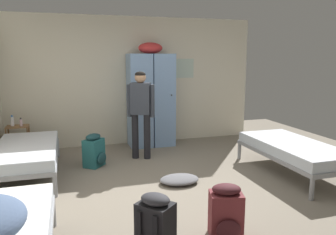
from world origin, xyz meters
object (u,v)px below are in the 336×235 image
at_px(bed_right, 294,149).
at_px(backpack_maroon, 226,212).
at_px(locker_bank, 151,98).
at_px(person_traveler, 141,107).
at_px(bed_left_rear, 26,152).
at_px(water_bottle, 12,121).
at_px(shelf_unit, 18,138).
at_px(backpack_teal, 94,151).
at_px(lotion_bottle, 21,122).
at_px(backpack_black, 156,223).
at_px(clothes_pile_grey, 179,179).

relative_size(bed_right, backpack_maroon, 3.45).
distance_m(locker_bank, person_traveler, 0.93).
bearing_deg(bed_left_rear, water_bottle, 105.75).
relative_size(locker_bank, backpack_maroon, 3.76).
relative_size(shelf_unit, person_traveler, 0.37).
bearing_deg(backpack_teal, water_bottle, 143.88).
relative_size(lotion_bottle, backpack_black, 0.27).
height_order(person_traveler, lotion_bottle, person_traveler).
bearing_deg(water_bottle, shelf_unit, -14.04).
relative_size(locker_bank, bed_left_rear, 1.09).
height_order(bed_right, backpack_black, backpack_black).
relative_size(bed_left_rear, backpack_teal, 3.45).
height_order(person_traveler, backpack_maroon, person_traveler).
xyz_separation_m(shelf_unit, backpack_maroon, (2.33, -3.59, -0.09)).
xyz_separation_m(backpack_black, clothes_pile_grey, (0.75, 1.52, -0.21)).
relative_size(locker_bank, backpack_teal, 3.76).
xyz_separation_m(shelf_unit, person_traveler, (2.10, -0.75, 0.59)).
distance_m(shelf_unit, backpack_teal, 1.59).
xyz_separation_m(bed_right, lotion_bottle, (-4.11, 2.16, 0.26)).
bearing_deg(bed_left_rear, shelf_unit, 102.26).
bearing_deg(person_traveler, lotion_bottle, 160.80).
bearing_deg(bed_right, locker_bank, 126.25).
bearing_deg(shelf_unit, person_traveler, -19.58).
bearing_deg(bed_right, bed_left_rear, 165.00).
distance_m(bed_right, backpack_maroon, 2.32).
bearing_deg(lotion_bottle, shelf_unit, 150.26).
bearing_deg(shelf_unit, backpack_teal, -37.24).
bearing_deg(backpack_maroon, water_bottle, 123.71).
bearing_deg(water_bottle, backpack_teal, -36.12).
distance_m(backpack_black, backpack_teal, 2.66).
xyz_separation_m(bed_right, backpack_teal, (-2.92, 1.24, -0.12)).
xyz_separation_m(lotion_bottle, clothes_pile_grey, (2.29, -2.04, -0.59)).
height_order(shelf_unit, backpack_teal, shelf_unit).
distance_m(bed_left_rear, backpack_black, 2.80).
xyz_separation_m(bed_left_rear, backpack_teal, (1.01, 0.19, -0.12)).
xyz_separation_m(backpack_maroon, backpack_teal, (-1.07, 2.63, 0.00)).
bearing_deg(locker_bank, shelf_unit, -177.75).
xyz_separation_m(shelf_unit, water_bottle, (-0.08, 0.02, 0.31)).
relative_size(bed_right, backpack_black, 3.45).
relative_size(bed_left_rear, backpack_maroon, 3.45).
distance_m(locker_bank, backpack_maroon, 3.76).
bearing_deg(clothes_pile_grey, backpack_teal, 134.53).
relative_size(bed_left_rear, water_bottle, 9.73).
xyz_separation_m(person_traveler, lotion_bottle, (-2.03, 0.71, -0.29)).
bearing_deg(shelf_unit, water_bottle, 165.96).
bearing_deg(backpack_maroon, backpack_teal, 112.06).
distance_m(lotion_bottle, backpack_maroon, 4.23).
height_order(bed_left_rear, backpack_black, backpack_black).
relative_size(backpack_maroon, clothes_pile_grey, 0.97).
bearing_deg(shelf_unit, backpack_maroon, -57.03).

